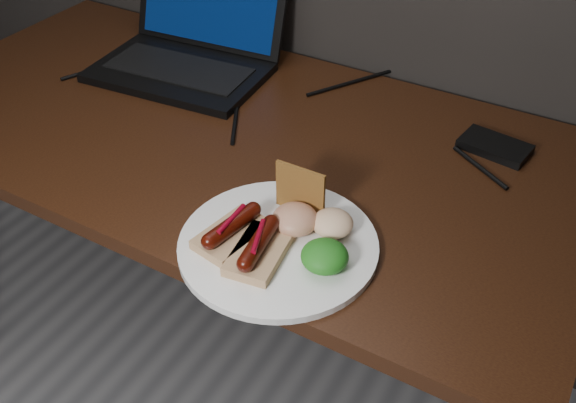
{
  "coord_description": "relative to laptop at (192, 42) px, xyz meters",
  "views": [
    {
      "loc": [
        0.63,
        0.53,
        1.42
      ],
      "look_at": [
        0.26,
        1.17,
        0.82
      ],
      "focal_mm": 40.0,
      "sensor_mm": 36.0,
      "label": 1
    }
  ],
  "objects": [
    {
      "name": "laptop",
      "position": [
        0.0,
        0.0,
        0.0
      ],
      "size": [
        0.4,
        0.35,
        0.25
      ],
      "color": "black",
      "rests_on": "desk"
    },
    {
      "name": "hard_drive",
      "position": [
        0.69,
        0.0,
        -0.05
      ],
      "size": [
        0.13,
        0.09,
        0.02
      ],
      "primitive_type": "cube",
      "rotation": [
        0.0,
        0.0,
        -0.14
      ],
      "color": "black",
      "rests_on": "desk"
    },
    {
      "name": "salsa_mound",
      "position": [
        0.48,
        -0.39,
        -0.02
      ],
      "size": [
        0.07,
        0.07,
        0.04
      ],
      "primitive_type": "ellipsoid",
      "color": "#9E150F",
      "rests_on": "plate"
    },
    {
      "name": "coleslaw_mound",
      "position": [
        0.54,
        -0.36,
        -0.03
      ],
      "size": [
        0.06,
        0.06,
        0.04
      ],
      "primitive_type": "ellipsoid",
      "color": "#EEE8CD",
      "rests_on": "plate"
    },
    {
      "name": "plate",
      "position": [
        0.48,
        -0.43,
        -0.05
      ],
      "size": [
        0.34,
        0.34,
        0.01
      ],
      "primitive_type": "cylinder",
      "rotation": [
        0.0,
        0.0,
        -0.11
      ],
      "color": "white",
      "rests_on": "desk"
    },
    {
      "name": "desk",
      "position": [
        0.22,
        -0.19,
        -0.14
      ],
      "size": [
        1.4,
        0.7,
        0.75
      ],
      "color": "#361D0D",
      "rests_on": "ground"
    },
    {
      "name": "salad_greens",
      "position": [
        0.56,
        -0.44,
        -0.02
      ],
      "size": [
        0.07,
        0.07,
        0.04
      ],
      "primitive_type": "ellipsoid",
      "color": "#156013",
      "rests_on": "plate"
    },
    {
      "name": "bread_sausage_center",
      "position": [
        0.47,
        -0.47,
        -0.03
      ],
      "size": [
        0.09,
        0.12,
        0.04
      ],
      "color": "tan",
      "rests_on": "plate"
    },
    {
      "name": "crispbread",
      "position": [
        0.47,
        -0.35,
        -0.0
      ],
      "size": [
        0.08,
        0.01,
        0.08
      ],
      "primitive_type": "cube",
      "color": "#A6732D",
      "rests_on": "plate"
    },
    {
      "name": "desk_cables",
      "position": [
        0.24,
        -0.05,
        -0.05
      ],
      "size": [
        0.95,
        0.42,
        0.01
      ],
      "color": "black",
      "rests_on": "desk"
    },
    {
      "name": "bread_sausage_left",
      "position": [
        0.41,
        -0.46,
        -0.03
      ],
      "size": [
        0.09,
        0.13,
        0.04
      ],
      "color": "tan",
      "rests_on": "plate"
    }
  ]
}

